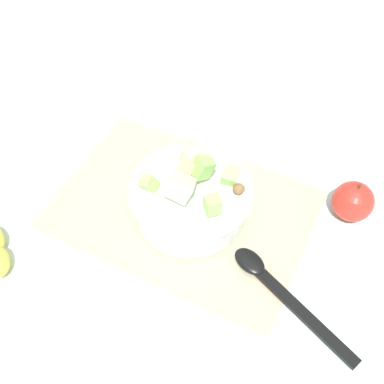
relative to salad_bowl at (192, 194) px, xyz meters
The scene contains 5 objects.
ground_plane 0.05m from the salad_bowl, 162.70° to the right, with size 2.40×2.40×0.00m, color silver.
placemat 0.05m from the salad_bowl, 162.70° to the right, with size 0.44×0.30×0.01m, color tan.
salad_bowl is the anchor object (origin of this frame).
serving_spoon 0.20m from the salad_bowl, 23.38° to the right, with size 0.23×0.12×0.01m.
whole_apple 0.27m from the salad_bowl, 25.11° to the left, with size 0.07×0.07×0.08m.
Camera 1 is at (0.23, -0.42, 0.67)m, focal length 43.91 mm.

